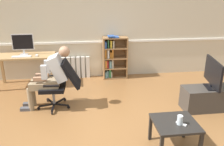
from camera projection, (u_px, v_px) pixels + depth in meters
ground_plane at (109, 131)px, 3.86m from camera, size 18.00×18.00×0.00m
back_wall at (97, 25)px, 5.87m from camera, size 12.00×0.13×2.70m
computer_desk at (25, 60)px, 5.44m from camera, size 1.33×0.59×0.76m
imac_monitor at (23, 43)px, 5.38m from camera, size 0.49×0.14×0.48m
keyboard at (22, 56)px, 5.27m from camera, size 0.42×0.12×0.02m
computer_mouse at (37, 56)px, 5.32m from camera, size 0.06×0.10×0.03m
bookshelf at (113, 58)px, 6.00m from camera, size 0.62×0.29×1.12m
radiator at (74, 68)px, 6.06m from camera, size 0.84×0.08×0.56m
office_chair at (61, 82)px, 4.48m from camera, size 0.86×0.62×0.95m
person_seated at (50, 76)px, 4.42m from camera, size 1.00×0.40×1.22m
tv_stand at (209, 98)px, 4.51m from camera, size 1.03×0.43×0.44m
tv_screen at (213, 73)px, 4.34m from camera, size 0.26×0.82×0.54m
coffee_table at (175, 126)px, 3.31m from camera, size 0.61×0.58×0.44m
drinking_glass at (180, 120)px, 3.21m from camera, size 0.08×0.08×0.13m
spare_remote at (181, 124)px, 3.23m from camera, size 0.13×0.14×0.02m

